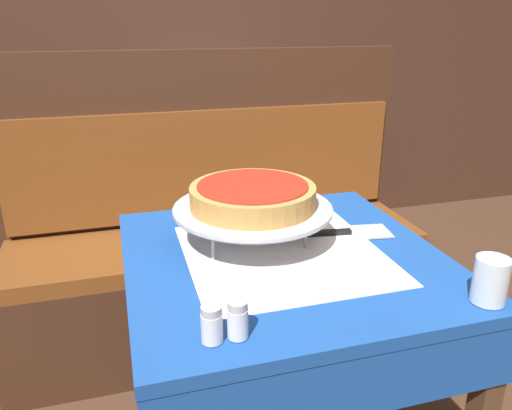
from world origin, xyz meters
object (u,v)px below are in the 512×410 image
(dining_table_rear, at_px, (220,151))
(salt_shaker, at_px, (212,324))
(booth_bench, at_px, (217,262))
(water_glass_near, at_px, (491,280))
(pizza_pan_stand, at_px, (253,210))
(deep_dish_pizza, at_px, (253,196))
(dining_table_front, at_px, (283,292))
(pepper_shaker, at_px, (238,319))
(condiment_caddy, at_px, (214,122))
(pizza_server, at_px, (342,233))

(dining_table_rear, relative_size, salt_shaker, 10.85)
(booth_bench, relative_size, water_glass_near, 17.42)
(pizza_pan_stand, bearing_deg, deep_dish_pizza, 126.87)
(dining_table_front, relative_size, dining_table_rear, 1.00)
(dining_table_front, distance_m, pizza_pan_stand, 0.22)
(pizza_pan_stand, height_order, pepper_shaker, pizza_pan_stand)
(condiment_caddy, bearing_deg, dining_table_front, -95.24)
(pizza_server, relative_size, salt_shaker, 4.18)
(pizza_pan_stand, distance_m, pepper_shaker, 0.42)
(pizza_pan_stand, relative_size, condiment_caddy, 2.45)
(pizza_pan_stand, height_order, water_glass_near, pizza_pan_stand)
(booth_bench, distance_m, pizza_server, 0.89)
(booth_bench, xyz_separation_m, condiment_caddy, (0.15, 0.71, 0.46))
(water_glass_near, relative_size, salt_shaker, 1.36)
(pizza_pan_stand, relative_size, pizza_server, 1.36)
(pizza_server, xyz_separation_m, water_glass_near, (0.14, -0.40, 0.04))
(pizza_server, bearing_deg, pepper_shaker, -135.95)
(pepper_shaker, bearing_deg, dining_table_front, 57.28)
(dining_table_front, xyz_separation_m, condiment_caddy, (0.14, 1.53, 0.14))
(dining_table_rear, xyz_separation_m, pepper_shaker, (-0.35, -1.80, 0.16))
(dining_table_rear, distance_m, deep_dish_pizza, 1.45)
(water_glass_near, distance_m, pepper_shaker, 0.53)
(salt_shaker, bearing_deg, pizza_pan_stand, 64.36)
(water_glass_near, bearing_deg, condiment_caddy, 95.87)
(salt_shaker, bearing_deg, dining_table_front, 51.31)
(dining_table_rear, distance_m, pizza_pan_stand, 1.44)
(dining_table_front, distance_m, pepper_shaker, 0.39)
(deep_dish_pizza, bearing_deg, booth_bench, 86.32)
(dining_table_front, relative_size, condiment_caddy, 4.69)
(pizza_server, height_order, salt_shaker, salt_shaker)
(pizza_server, relative_size, water_glass_near, 3.07)
(deep_dish_pizza, height_order, pepper_shaker, deep_dish_pizza)
(deep_dish_pizza, bearing_deg, salt_shaker, -115.64)
(dining_table_rear, relative_size, pizza_server, 2.59)
(deep_dish_pizza, bearing_deg, dining_table_rear, 81.38)
(dining_table_front, distance_m, pizza_server, 0.23)
(dining_table_front, distance_m, salt_shaker, 0.41)
(dining_table_front, xyz_separation_m, pizza_server, (0.19, 0.07, 0.11))
(dining_table_rear, bearing_deg, condiment_caddy, 117.46)
(deep_dish_pizza, xyz_separation_m, pizza_server, (0.25, -0.02, -0.13))
(booth_bench, bearing_deg, water_glass_near, -73.53)
(dining_table_front, xyz_separation_m, dining_table_rear, (0.16, 1.49, -0.01))
(pizza_pan_stand, bearing_deg, salt_shaker, -115.64)
(pizza_server, height_order, condiment_caddy, condiment_caddy)
(dining_table_rear, relative_size, booth_bench, 0.46)
(booth_bench, xyz_separation_m, salt_shaker, (-0.23, -1.12, 0.46))
(deep_dish_pizza, distance_m, pepper_shaker, 0.42)
(condiment_caddy, bearing_deg, pizza_pan_stand, -97.75)
(dining_table_rear, height_order, pepper_shaker, pepper_shaker)
(pepper_shaker, bearing_deg, water_glass_near, -2.71)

